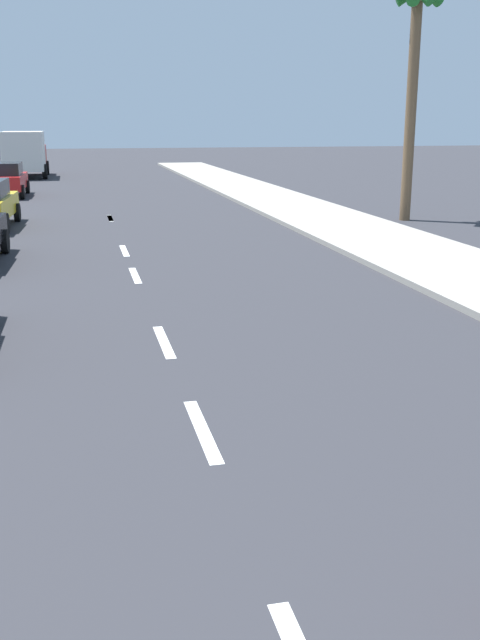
# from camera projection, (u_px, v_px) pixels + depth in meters

# --- Properties ---
(ground_plane) EXTENTS (160.00, 160.00, 0.00)m
(ground_plane) POSITION_uv_depth(u_px,v_px,m) (129.00, 260.00, 18.53)
(ground_plane) COLOR #2D2D33
(sidewalk_strip) EXTENTS (3.60, 80.00, 0.14)m
(sidewalk_strip) POSITION_uv_depth(u_px,v_px,m) (371.00, 236.00, 21.98)
(sidewalk_strip) COLOR #9E998E
(sidewalk_strip) RESTS_ON ground
(lane_stripe_2) EXTENTS (0.16, 1.80, 0.01)m
(lane_stripe_2) POSITION_uv_depth(u_px,v_px,m) (202.00, 430.00, 8.35)
(lane_stripe_2) COLOR white
(lane_stripe_2) RESTS_ON ground
(lane_stripe_3) EXTENTS (0.16, 1.80, 0.01)m
(lane_stripe_3) POSITION_uv_depth(u_px,v_px,m) (164.00, 342.00, 11.70)
(lane_stripe_3) COLOR white
(lane_stripe_3) RESTS_ON ground
(lane_stripe_4) EXTENTS (0.16, 1.80, 0.01)m
(lane_stripe_4) POSITION_uv_depth(u_px,v_px,m) (135.00, 275.00, 16.72)
(lane_stripe_4) COLOR white
(lane_stripe_4) RESTS_ON ground
(lane_stripe_5) EXTENTS (0.16, 1.80, 0.01)m
(lane_stripe_5) POSITION_uv_depth(u_px,v_px,m) (124.00, 251.00, 19.89)
(lane_stripe_5) COLOR white
(lane_stripe_5) RESTS_ON ground
(lane_stripe_6) EXTENTS (0.16, 1.80, 0.01)m
(lane_stripe_6) POSITION_uv_depth(u_px,v_px,m) (110.00, 218.00, 26.51)
(lane_stripe_6) COLOR white
(lane_stripe_6) RESTS_ON ground
(lane_stripe_7) EXTENTS (0.16, 1.80, 0.01)m
(lane_stripe_7) POSITION_uv_depth(u_px,v_px,m) (110.00, 218.00, 26.60)
(lane_stripe_7) COLOR white
(lane_stripe_7) RESTS_ON ground
(parked_car_red) EXTENTS (1.99, 4.10, 1.57)m
(parked_car_red) POSITION_uv_depth(u_px,v_px,m) (5.00, 179.00, 33.91)
(parked_car_red) COLOR red
(parked_car_red) RESTS_ON ground
(delivery_truck) EXTENTS (2.71, 6.25, 2.80)m
(delivery_truck) POSITION_uv_depth(u_px,v_px,m) (25.00, 153.00, 45.50)
(delivery_truck) COLOR maroon
(delivery_truck) RESTS_ON ground
(palm_tree_far) EXTENTS (1.70, 1.81, 8.30)m
(palm_tree_far) POSITION_uv_depth(u_px,v_px,m) (415.00, 39.00, 24.46)
(palm_tree_far) COLOR brown
(palm_tree_far) RESTS_ON ground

